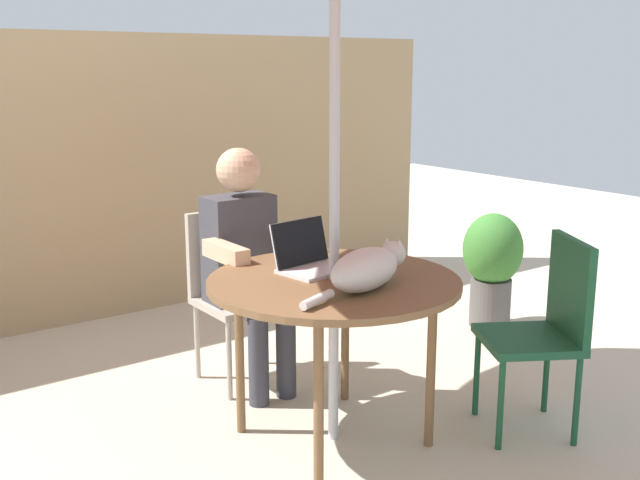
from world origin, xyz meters
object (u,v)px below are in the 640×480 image
(potted_plant_near_fence, at_px, (492,262))
(chair_occupied, at_px, (232,282))
(person_seated, at_px, (247,256))
(cat, at_px, (367,269))
(laptop, at_px, (308,256))
(chair_empty, at_px, (548,320))
(patio_table, at_px, (334,292))

(potted_plant_near_fence, bearing_deg, chair_occupied, 171.56)
(person_seated, height_order, cat, person_seated)
(laptop, xyz_separation_m, potted_plant_near_fence, (1.73, 0.44, -0.39))
(person_seated, bearing_deg, cat, -88.76)
(chair_empty, xyz_separation_m, cat, (-0.81, 0.29, 0.30))
(person_seated, bearing_deg, chair_occupied, 90.00)
(cat, bearing_deg, patio_table, 95.75)
(chair_occupied, distance_m, laptop, 0.75)
(patio_table, height_order, chair_empty, chair_empty)
(patio_table, distance_m, laptop, 0.22)
(person_seated, distance_m, laptop, 0.55)
(chair_empty, distance_m, laptop, 1.10)
(patio_table, bearing_deg, potted_plant_near_fence, 19.90)
(chair_occupied, relative_size, cat, 1.39)
(cat, bearing_deg, potted_plant_near_fence, 25.73)
(person_seated, bearing_deg, laptop, -90.29)
(patio_table, xyz_separation_m, chair_empty, (0.83, -0.48, -0.16))
(chair_occupied, bearing_deg, person_seated, -90.00)
(person_seated, xyz_separation_m, potted_plant_near_fence, (1.73, -0.10, -0.28))
(chair_empty, distance_m, person_seated, 1.47)
(patio_table, relative_size, laptop, 3.25)
(patio_table, xyz_separation_m, person_seated, (-0.00, 0.72, 0.01))
(laptop, bearing_deg, cat, -86.64)
(patio_table, relative_size, chair_occupied, 1.22)
(chair_empty, bearing_deg, cat, 160.45)
(patio_table, xyz_separation_m, cat, (0.02, -0.20, 0.14))
(cat, bearing_deg, person_seated, 91.24)
(chair_occupied, distance_m, potted_plant_near_fence, 1.75)
(laptop, xyz_separation_m, cat, (0.02, -0.38, 0.02))
(person_seated, relative_size, cat, 1.92)
(person_seated, relative_size, potted_plant_near_fence, 1.69)
(potted_plant_near_fence, bearing_deg, chair_empty, -129.11)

